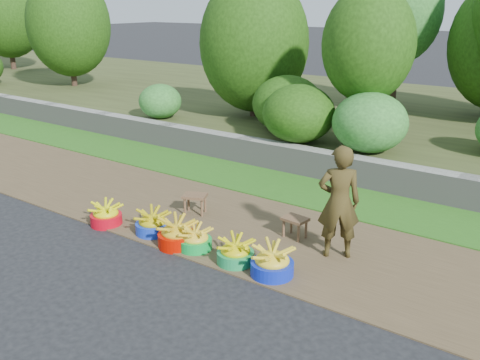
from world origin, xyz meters
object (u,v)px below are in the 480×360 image
Objects in this scene: basin_f at (272,263)px; vendor_woman at (339,202)px; basin_e at (235,253)px; stool_left at (195,198)px; basin_c at (177,234)px; basin_a at (106,215)px; basin_b at (153,224)px; stool_right at (295,222)px; basin_d at (195,240)px.

vendor_woman is (0.41, 0.95, 0.60)m from basin_f.
stool_left is at bearing 147.06° from basin_e.
basin_a is at bearing -176.87° from basin_c.
basin_f is at bearing 1.91° from basin_c.
vendor_woman is (1.94, 1.01, 0.60)m from basin_c.
stool_left is (0.84, 1.11, 0.12)m from basin_a.
stool_right is at bearing 31.54° from basin_b.
basin_b is at bearing -148.46° from stool_right.
basin_d is at bearing 179.83° from basin_f.
basin_d is 2.01m from vendor_woman.
basin_c reaches higher than stool_right.
basin_b is (0.83, 0.17, 0.01)m from basin_a.
stool_left is at bearing 52.94° from basin_a.
vendor_woman is at bearing 17.99° from basin_a.
vendor_woman is (2.51, 0.92, 0.61)m from basin_b.
stool_left is 1.20× the size of stool_right.
basin_f is 2.31m from stool_left.
basin_f reaches higher than basin_b.
basin_b is 1.09× the size of basin_d.
stool_right is (1.76, 0.14, -0.01)m from stool_left.
vendor_woman reaches higher than basin_f.
basin_a reaches higher than stool_left.
basin_a reaches higher than stool_right.
basin_f is at bearing -25.20° from stool_left.
basin_d is 1.03× the size of stool_left.
basin_e is 1.83m from stool_left.
basin_d is at bearing 179.03° from basin_e.
basin_a is at bearing -168.66° from basin_b.
stool_right is (1.77, 1.09, 0.09)m from basin_b.
vendor_woman is at bearing 20.09° from basin_b.
basin_b is at bearing 171.01° from basin_c.
basin_b is 0.93× the size of basin_f.
basin_c is at bearing -61.86° from stool_left.
stool_left is at bearing 154.80° from basin_f.
basin_d is at bearing 11.04° from basin_c.
basin_d is 1.25m from basin_f.
vendor_woman reaches higher than basin_a.
basin_a is at bearing -175.52° from basin_d.
stool_right is at bearing 4.62° from stool_left.
basin_a is 2.88m from stool_right.
basin_c is at bearing -8.99° from basin_b.
stool_left is at bearing -33.46° from vendor_woman.
basin_a is 0.96× the size of basin_b.
vendor_woman is at bearing -12.97° from stool_right.
basin_e is (2.37, 0.12, 0.00)m from basin_a.
basin_a is 1.29× the size of stool_right.
basin_c is 1.00× the size of basin_f.
basin_c reaches higher than stool_left.
stool_left is 2.54m from vendor_woman.
basin_b is at bearing 178.96° from basin_f.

